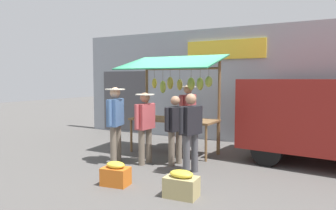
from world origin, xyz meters
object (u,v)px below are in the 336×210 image
Objects in this scene: shopper_with_ponytail at (175,126)px; shopper_with_shopping_bag at (191,128)px; market_stall at (175,92)px; shopper_in_striped_shirt at (115,118)px; vendor_with_sunhat at (188,110)px; shopper_in_grey_tee at (145,122)px; produce_crate_near at (181,185)px; produce_crate_side at (116,174)px.

shopper_with_shopping_bag reaches higher than shopper_with_ponytail.
market_stall reaches higher than shopper_with_shopping_bag.
market_stall reaches higher than shopper_in_striped_shirt.
shopper_with_shopping_bag is at bearing 127.53° from market_stall.
vendor_with_sunhat reaches higher than shopper_with_ponytail.
shopper_in_grey_tee is at bearing 96.10° from shopper_with_shopping_bag.
produce_crate_near is (-1.61, 1.42, -0.73)m from shopper_in_grey_tee.
shopper_with_ponytail is at bearing 24.44° from vendor_with_sunhat.
produce_crate_near is at bearing -147.58° from shopper_with_shopping_bag.
shopper_in_grey_tee is 2.92× the size of produce_crate_near.
shopper_with_shopping_bag is (-1.18, 0.16, -0.01)m from shopper_in_grey_tee.
shopper_with_shopping_bag is at bearing -123.15° from produce_crate_side.
shopper_with_ponytail is (-0.61, -0.27, -0.07)m from shopper_in_grey_tee.
shopper_in_grey_tee reaches higher than shopper_with_ponytail.
shopper_in_grey_tee is at bearing -85.28° from shopper_in_striped_shirt.
vendor_with_sunhat reaches higher than shopper_in_striped_shirt.
market_stall reaches higher than shopper_with_ponytail.
shopper_with_shopping_bag is (-0.57, 0.44, 0.06)m from shopper_with_ponytail.
shopper_in_striped_shirt is 1.07× the size of shopper_with_shopping_bag.
shopper_in_grey_tee is 3.09× the size of produce_crate_side.
market_stall is 1.44m from shopper_in_grey_tee.
produce_crate_side is at bearing -163.70° from shopper_in_grey_tee.
vendor_with_sunhat is at bearing 0.72° from shopper_in_grey_tee.
market_stall is 1.34m from shopper_with_ponytail.
produce_crate_side is (0.86, 1.31, -0.72)m from shopper_with_shopping_bag.
shopper_with_shopping_bag is 2.94× the size of produce_crate_near.
market_stall is at bearing 40.26° from shopper_with_ponytail.
market_stall is 0.88m from vendor_with_sunhat.
shopper_in_grey_tee is at bearing 86.78° from market_stall.
produce_crate_near is at bearing -137.28° from shopper_with_ponytail.
shopper_in_grey_tee is 0.99× the size of shopper_with_shopping_bag.
shopper_in_striped_shirt is 3.31× the size of produce_crate_side.
produce_crate_side is (0.28, 1.75, -0.67)m from shopper_with_ponytail.
produce_crate_side is (-0.26, 2.76, -1.37)m from market_stall.
produce_crate_near is 1.28m from produce_crate_side.
shopper_with_shopping_bag reaches higher than shopper_in_grey_tee.
produce_crate_side is at bearing -157.98° from shopper_in_striped_shirt.
shopper_in_grey_tee reaches higher than produce_crate_near.
produce_crate_side is (-0.33, 1.47, -0.73)m from shopper_in_grey_tee.
shopper_in_grey_tee is 0.93× the size of shopper_in_striped_shirt.
shopper_with_ponytail is (-0.54, 1.01, -0.71)m from market_stall.
vendor_with_sunhat reaches higher than shopper_with_shopping_bag.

